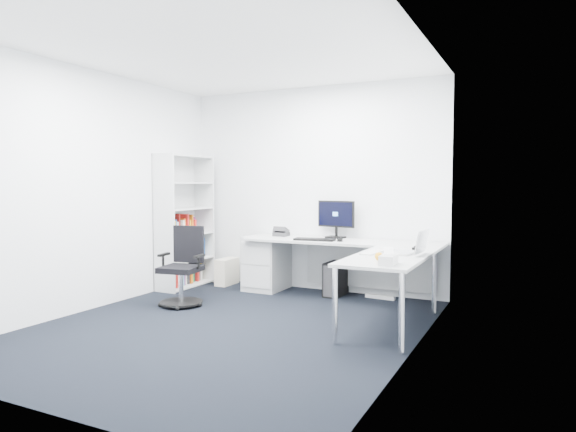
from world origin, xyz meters
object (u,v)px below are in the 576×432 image
at_px(l_desk, 331,273).
at_px(bookshelf, 185,221).
at_px(task_chair, 181,267).
at_px(laptop, 400,241).
at_px(monitor, 336,219).

bearing_deg(l_desk, bookshelf, 178.68).
xyz_separation_m(task_chair, laptop, (2.48, 0.35, 0.39)).
xyz_separation_m(bookshelf, task_chair, (0.64, -0.92, -0.45)).
distance_m(l_desk, bookshelf, 2.24).
height_order(bookshelf, task_chair, bookshelf).
xyz_separation_m(task_chair, monitor, (1.37, 1.44, 0.51)).
distance_m(bookshelf, task_chair, 1.21).
relative_size(l_desk, bookshelf, 1.36).
height_order(task_chair, monitor, monitor).
relative_size(task_chair, monitor, 1.78).
bearing_deg(task_chair, laptop, -1.35).
xyz_separation_m(bookshelf, monitor, (2.01, 0.52, 0.06)).
relative_size(monitor, laptop, 1.42).
bearing_deg(task_chair, bookshelf, 115.48).
height_order(monitor, laptop, monitor).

